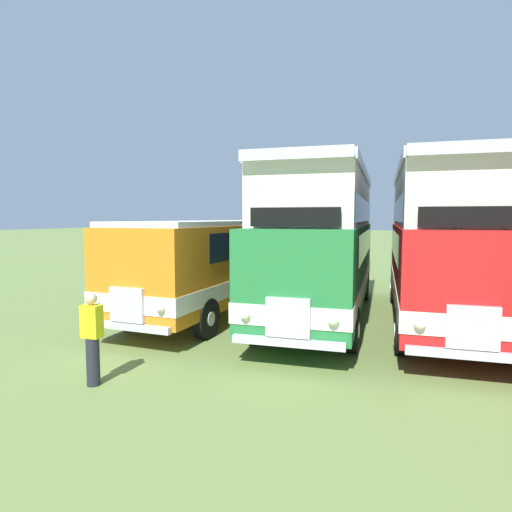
# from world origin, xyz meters

# --- Properties ---
(ground_plane) EXTENTS (200.00, 200.00, 0.00)m
(ground_plane) POSITION_xyz_m (0.00, 0.00, 0.00)
(ground_plane) COLOR olive
(bus_first_in_row) EXTENTS (2.87, 10.25, 2.99)m
(bus_first_in_row) POSITION_xyz_m (-6.73, 0.09, 1.75)
(bus_first_in_row) COLOR orange
(bus_first_in_row) RESTS_ON ground
(bus_second_in_row) EXTENTS (3.07, 10.35, 4.52)m
(bus_second_in_row) POSITION_xyz_m (-3.37, 0.19, 2.36)
(bus_second_in_row) COLOR #237538
(bus_second_in_row) RESTS_ON ground
(bus_third_in_row) EXTENTS (3.06, 9.90, 4.52)m
(bus_third_in_row) POSITION_xyz_m (-0.01, 0.32, 2.35)
(bus_third_in_row) COLOR red
(bus_third_in_row) RESTS_ON ground
(marshal_person) EXTENTS (0.36, 0.24, 1.73)m
(marshal_person) POSITION_xyz_m (-6.28, -6.90, 0.89)
(marshal_person) COLOR #23232D
(marshal_person) RESTS_ON ground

